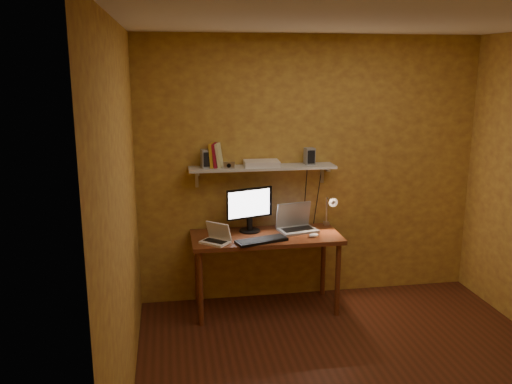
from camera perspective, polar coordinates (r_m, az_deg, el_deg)
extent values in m
cube|color=#4F2214|center=(4.43, 11.01, -18.64)|extent=(3.40, 3.20, 0.02)
cube|color=silver|center=(3.78, 12.83, 17.43)|extent=(3.40, 3.20, 0.02)
cube|color=gold|center=(5.40, 5.74, 2.37)|extent=(3.40, 0.02, 2.60)
cube|color=gold|center=(2.56, 25.07, -11.39)|extent=(3.40, 0.02, 2.60)
cube|color=gold|center=(3.66, -14.00, -3.21)|extent=(0.02, 3.20, 2.60)
cube|color=maroon|center=(5.12, 1.05, -4.77)|extent=(1.40, 0.60, 0.04)
cylinder|color=maroon|center=(4.96, -5.87, -10.09)|extent=(0.05, 0.05, 0.71)
cylinder|color=maroon|center=(5.18, 8.59, -9.12)|extent=(0.05, 0.05, 0.71)
cylinder|color=maroon|center=(5.40, -6.20, -8.09)|extent=(0.05, 0.05, 0.71)
cylinder|color=maroon|center=(5.61, 7.08, -7.30)|extent=(0.05, 0.05, 0.71)
cube|color=silver|center=(5.14, 0.70, 2.60)|extent=(1.40, 0.25, 0.02)
cube|color=silver|center=(5.20, -6.26, 1.49)|extent=(0.03, 0.03, 0.18)
cube|color=silver|center=(5.41, 6.97, 1.92)|extent=(0.03, 0.03, 0.18)
cylinder|color=black|center=(5.22, -0.67, -4.09)|extent=(0.25, 0.25, 0.01)
cube|color=black|center=(5.20, -0.67, -3.31)|extent=(0.05, 0.05, 0.14)
cube|color=black|center=(5.15, -0.68, -1.18)|extent=(0.46, 0.17, 0.29)
cube|color=white|center=(5.13, -0.65, -1.22)|extent=(0.41, 0.14, 0.25)
cube|color=gray|center=(5.24, 4.41, -4.02)|extent=(0.40, 0.32, 0.02)
cube|color=black|center=(5.24, 4.41, -3.90)|extent=(0.32, 0.20, 0.00)
cube|color=gray|center=(5.29, 3.95, -2.36)|extent=(0.36, 0.13, 0.25)
cube|color=#151842|center=(5.29, 3.95, -2.36)|extent=(0.31, 0.11, 0.21)
cube|color=white|center=(4.90, -4.34, -5.29)|extent=(0.30, 0.29, 0.02)
cube|color=black|center=(4.89, -4.34, -5.17)|extent=(0.22, 0.21, 0.00)
cube|color=white|center=(4.91, -3.96, -4.10)|extent=(0.23, 0.21, 0.17)
cube|color=black|center=(4.91, -3.96, -4.10)|extent=(0.19, 0.18, 0.14)
cube|color=black|center=(4.92, 0.58, -5.13)|extent=(0.50, 0.29, 0.03)
ellipsoid|color=white|center=(5.08, 6.11, -4.56)|extent=(0.11, 0.08, 0.03)
cube|color=silver|center=(5.49, 7.40, -3.52)|extent=(0.05, 0.06, 0.08)
cylinder|color=silver|center=(5.45, 7.44, -2.01)|extent=(0.02, 0.02, 0.28)
cylinder|color=silver|center=(5.34, 7.73, -0.78)|extent=(0.01, 0.16, 0.01)
cone|color=silver|center=(5.27, 7.99, -0.99)|extent=(0.09, 0.09, 0.09)
sphere|color=#FFE0A5|center=(5.25, 8.05, -1.04)|extent=(0.04, 0.04, 0.04)
cube|color=gray|center=(5.07, -5.24, 3.52)|extent=(0.11, 0.11, 0.17)
cube|color=gray|center=(5.24, 5.65, 3.77)|extent=(0.10, 0.10, 0.16)
cube|color=gold|center=(5.08, -4.63, 3.86)|extent=(0.09, 0.16, 0.23)
cube|color=maroon|center=(5.09, -4.28, 3.87)|extent=(0.09, 0.16, 0.23)
cube|color=beige|center=(5.09, -3.92, 3.88)|extent=(0.10, 0.16, 0.23)
cube|color=silver|center=(5.03, -2.84, 2.84)|extent=(0.11, 0.05, 0.06)
cylinder|color=black|center=(5.01, -2.82, 2.80)|extent=(0.04, 0.03, 0.04)
cube|color=white|center=(5.13, 0.59, 3.03)|extent=(0.34, 0.23, 0.06)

